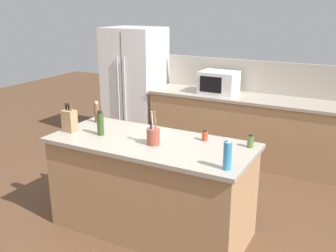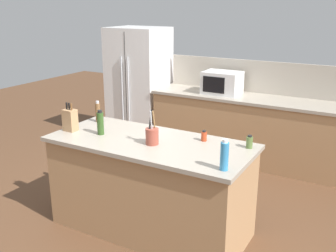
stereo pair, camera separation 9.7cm
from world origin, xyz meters
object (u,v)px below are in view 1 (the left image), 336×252
refrigerator (135,85)px  dish_soap_bottle (227,155)px  pepper_grinder (97,113)px  spice_jar_oregano (250,141)px  knife_block (70,121)px  spice_jar_paprika (205,136)px  utensil_crock (153,136)px  olive_oil_bottle (100,124)px  microwave (219,82)px

refrigerator → dish_soap_bottle: 3.55m
pepper_grinder → spice_jar_oregano: pepper_grinder is taller
knife_block → spice_jar_oregano: bearing=15.6°
refrigerator → pepper_grinder: size_ratio=7.83×
knife_block → spice_jar_paprika: size_ratio=2.83×
dish_soap_bottle → pepper_grinder: dish_soap_bottle is taller
refrigerator → utensil_crock: bearing=-53.9°
refrigerator → knife_block: refrigerator is taller
olive_oil_bottle → pepper_grinder: size_ratio=1.06×
utensil_crock → spice_jar_oregano: size_ratio=2.68×
olive_oil_bottle → spice_jar_paprika: 1.02m
knife_block → spice_jar_oregano: (1.74, 0.42, -0.06)m
utensil_crock → dish_soap_bottle: 0.82m
knife_block → dish_soap_bottle: knife_block is taller
refrigerator → dish_soap_bottle: bearing=-45.6°
microwave → olive_oil_bottle: 2.30m
knife_block → dish_soap_bottle: (1.72, -0.15, 0.01)m
olive_oil_bottle → pepper_grinder: (-0.30, 0.32, -0.01)m
dish_soap_bottle → knife_block: bearing=175.1°
microwave → pepper_grinder: 2.06m
microwave → utensil_crock: (0.24, -2.26, -0.08)m
knife_block → dish_soap_bottle: bearing=-2.8°
utensil_crock → pepper_grinder: size_ratio=1.38×
spice_jar_oregano → spice_jar_paprika: bearing=-176.3°
knife_block → pepper_grinder: (0.04, 0.38, -0.00)m
utensil_crock → spice_jar_oregano: bearing=23.1°
knife_block → olive_oil_bottle: (0.34, 0.06, 0.00)m
dish_soap_bottle → spice_jar_paprika: 0.68m
olive_oil_bottle → dish_soap_bottle: bearing=-8.5°
dish_soap_bottle → spice_jar_oregano: 0.57m
dish_soap_bottle → microwave: bearing=112.6°
refrigerator → olive_oil_bottle: refrigerator is taller
refrigerator → utensil_crock: (1.69, -2.31, 0.11)m
knife_block → dish_soap_bottle: size_ratio=1.15×
refrigerator → knife_block: 2.51m
olive_oil_bottle → spice_jar_oregano: bearing=14.3°
olive_oil_bottle → spice_jar_oregano: (1.40, 0.36, -0.06)m
spice_jar_oregano → refrigerator: bearing=141.7°
refrigerator → olive_oil_bottle: size_ratio=7.37×
refrigerator → microwave: refrigerator is taller
knife_block → spice_jar_paprika: 1.36m
utensil_crock → olive_oil_bottle: (-0.59, -0.01, 0.03)m
spice_jar_paprika → pepper_grinder: size_ratio=0.44×
spice_jar_paprika → pepper_grinder: 1.26m
microwave → knife_block: (-0.69, -2.33, -0.04)m
microwave → refrigerator: bearing=178.0°
knife_block → olive_oil_bottle: bearing=11.9°
olive_oil_bottle → spice_jar_paprika: olive_oil_bottle is taller
olive_oil_bottle → pepper_grinder: bearing=132.5°
microwave → dish_soap_bottle: bearing=-67.4°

